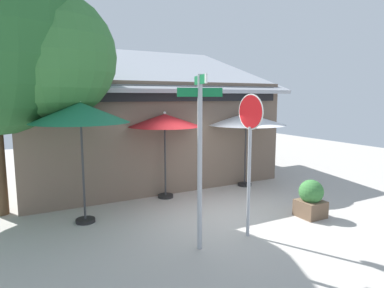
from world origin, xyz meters
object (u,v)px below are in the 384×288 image
(stop_sign, at_px, (250,140))
(patio_umbrella_ivory_right, at_px, (246,120))
(patio_umbrella_crimson_center, at_px, (165,121))
(patio_umbrella_forest_green_left, at_px, (80,113))
(sidewalk_planter, at_px, (311,199))
(street_sign_post, at_px, (200,146))
(shade_tree, at_px, (1,39))

(stop_sign, bearing_deg, patio_umbrella_ivory_right, 53.86)
(patio_umbrella_crimson_center, bearing_deg, patio_umbrella_ivory_right, -0.81)
(patio_umbrella_forest_green_left, bearing_deg, sidewalk_planter, -24.22)
(street_sign_post, bearing_deg, patio_umbrella_forest_green_left, 124.56)
(patio_umbrella_forest_green_left, bearing_deg, shade_tree, 136.16)
(stop_sign, xyz_separation_m, sidewalk_planter, (2.03, 0.18, -1.57))
(patio_umbrella_crimson_center, height_order, patio_umbrella_ivory_right, patio_umbrella_crimson_center)
(patio_umbrella_forest_green_left, xyz_separation_m, shade_tree, (-1.45, 1.40, 1.67))
(stop_sign, bearing_deg, street_sign_post, -177.71)
(patio_umbrella_forest_green_left, bearing_deg, patio_umbrella_crimson_center, 20.09)
(patio_umbrella_crimson_center, bearing_deg, patio_umbrella_forest_green_left, -159.91)
(shade_tree, height_order, sidewalk_planter, shade_tree)
(street_sign_post, xyz_separation_m, patio_umbrella_forest_green_left, (-1.67, 2.43, 0.53))
(stop_sign, height_order, patio_umbrella_crimson_center, stop_sign)
(patio_umbrella_ivory_right, xyz_separation_m, sidewalk_planter, (-0.32, -3.04, -1.72))
(patio_umbrella_forest_green_left, xyz_separation_m, sidewalk_planter, (4.88, -2.20, -2.07))
(patio_umbrella_forest_green_left, bearing_deg, stop_sign, -39.81)
(patio_umbrella_ivory_right, height_order, shade_tree, shade_tree)
(street_sign_post, distance_m, shade_tree, 5.41)
(stop_sign, relative_size, patio_umbrella_ivory_right, 1.17)
(street_sign_post, height_order, patio_umbrella_ivory_right, street_sign_post)
(stop_sign, bearing_deg, shade_tree, 138.77)
(stop_sign, height_order, shade_tree, shade_tree)
(patio_umbrella_forest_green_left, height_order, patio_umbrella_crimson_center, patio_umbrella_forest_green_left)
(patio_umbrella_crimson_center, relative_size, patio_umbrella_ivory_right, 0.98)
(patio_umbrella_forest_green_left, distance_m, patio_umbrella_ivory_right, 5.29)
(shade_tree, distance_m, sidewalk_planter, 8.19)
(patio_umbrella_ivory_right, bearing_deg, patio_umbrella_forest_green_left, -170.82)
(stop_sign, height_order, patio_umbrella_ivory_right, stop_sign)
(patio_umbrella_ivory_right, relative_size, sidewalk_planter, 2.76)
(shade_tree, bearing_deg, stop_sign, -41.23)
(patio_umbrella_crimson_center, distance_m, shade_tree, 4.37)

